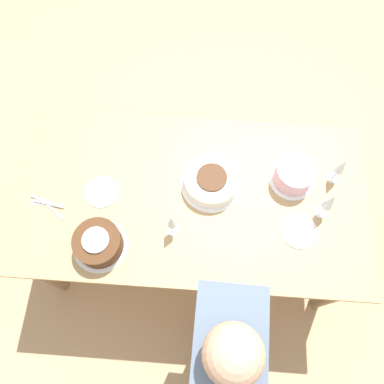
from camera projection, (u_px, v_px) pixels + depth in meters
The scene contains 12 objects.
ground_plane at pixel (192, 236), 2.61m from camera, with size 12.00×12.00×0.00m, color tan.
dining_table at pixel (192, 203), 2.00m from camera, with size 1.80×0.94×0.76m.
cake_center_white at pixel (211, 181), 1.89m from camera, with size 0.32×0.32×0.09m.
cake_front_chocolate at pixel (98, 243), 1.76m from camera, with size 0.27×0.27×0.12m.
cake_back_decorated at pixel (294, 175), 1.89m from camera, with size 0.24×0.24×0.12m.
wine_glass_near at pixel (342, 167), 1.83m from camera, with size 0.07×0.07×0.20m.
wine_glass_far at pixel (330, 202), 1.74m from camera, with size 0.07×0.07×0.22m.
wine_glass_extra at pixel (172, 222), 1.71m from camera, with size 0.06×0.06×0.20m.
dessert_plate_left at pixel (102, 192), 1.91m from camera, with size 0.17×0.17×0.01m.
dessert_plate_right at pixel (299, 231), 1.83m from camera, with size 0.18×0.18×0.01m.
fork_pile at pixel (48, 204), 1.88m from camera, with size 0.19×0.12×0.01m.
person_cutting at pixel (220, 352), 1.48m from camera, with size 0.23×0.41×1.53m.
Camera 1 is at (0.05, -0.71, 2.53)m, focal length 35.00 mm.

